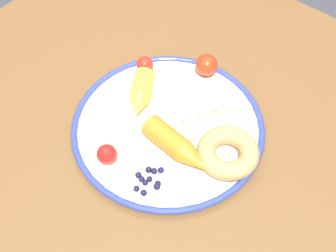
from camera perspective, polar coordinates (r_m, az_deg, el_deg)
dining_table at (r=0.89m, az=-4.00°, el=-4.17°), size 1.04×0.94×0.70m
plate at (r=0.83m, az=0.00°, el=-0.12°), size 0.35×0.35×0.02m
banana at (r=0.83m, az=4.72°, el=1.97°), size 0.14×0.11×0.03m
carrot_orange at (r=0.77m, az=1.24°, el=-2.61°), size 0.05×0.14×0.04m
carrot_yellow at (r=0.85m, az=-3.44°, el=3.98°), size 0.11×0.09×0.04m
donut at (r=0.78m, az=7.47°, el=-3.32°), size 0.14×0.14×0.03m
blueberry_pile at (r=0.75m, az=-2.41°, el=-6.67°), size 0.06×0.05×0.02m
tomato_near at (r=0.90m, az=-2.91°, el=7.65°), size 0.03×0.03×0.03m
tomato_mid at (r=0.89m, az=4.84°, el=7.58°), size 0.04×0.04×0.04m
tomato_far at (r=0.77m, az=-7.65°, el=-3.51°), size 0.04×0.04×0.04m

